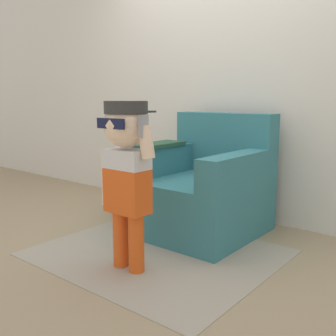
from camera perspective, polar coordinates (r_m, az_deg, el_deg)
The scene contains 6 objects.
ground_plane at distance 3.37m, azimuth 2.12°, elevation -8.72°, with size 10.00×10.00×0.00m, color #998466.
wall_back at distance 3.72m, azimuth 8.22°, elevation 13.27°, with size 10.00×0.05×2.60m.
armchair at distance 3.24m, azimuth 5.01°, elevation -3.18°, with size 0.93×0.95×0.96m.
person_child at distance 2.43m, azimuth -6.03°, elevation 1.22°, with size 0.44×0.33×1.07m.
side_table at distance 3.72m, azimuth -4.60°, elevation -2.98°, with size 0.43×0.43×0.41m.
rug at distance 2.86m, azimuth -1.53°, elevation -12.12°, with size 1.58×1.36×0.01m.
Camera 1 is at (1.91, -2.56, 1.08)m, focal length 42.00 mm.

